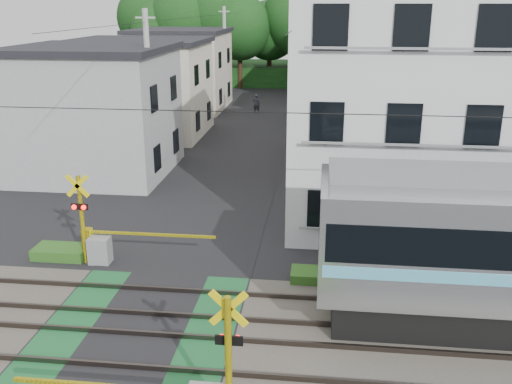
# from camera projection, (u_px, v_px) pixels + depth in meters

# --- Properties ---
(ground) EXTENTS (120.00, 120.00, 0.00)m
(ground) POSITION_uv_depth(u_px,v_px,m) (141.00, 325.00, 15.29)
(ground) COLOR black
(track_bed) EXTENTS (120.00, 120.00, 0.14)m
(track_bed) POSITION_uv_depth(u_px,v_px,m) (141.00, 324.00, 15.27)
(track_bed) COLOR #47423A
(track_bed) RESTS_ON ground
(crossing_signal_far) EXTENTS (4.74, 0.65, 3.09)m
(crossing_signal_far) POSITION_uv_depth(u_px,v_px,m) (97.00, 242.00, 18.79)
(crossing_signal_far) COLOR yellow
(crossing_signal_far) RESTS_ON ground
(apartment_block) EXTENTS (10.20, 8.36, 9.30)m
(apartment_block) POSITION_uv_depth(u_px,v_px,m) (424.00, 101.00, 21.84)
(apartment_block) COLOR silver
(apartment_block) RESTS_ON ground
(houses_row) EXTENTS (22.07, 31.35, 6.80)m
(houses_row) POSITION_uv_depth(u_px,v_px,m) (258.00, 80.00, 38.67)
(houses_row) COLOR #9FA1A3
(houses_row) RESTS_ON ground
(tree_hill) EXTENTS (40.00, 14.01, 11.99)m
(tree_hill) POSITION_uv_depth(u_px,v_px,m) (292.00, 27.00, 57.77)
(tree_hill) COLOR #163F15
(tree_hill) RESTS_ON ground
(catenary) EXTENTS (60.00, 5.04, 7.00)m
(catenary) POSITION_uv_depth(u_px,v_px,m) (377.00, 204.00, 13.50)
(catenary) COLOR #2D2D33
(catenary) RESTS_ON ground
(utility_poles) EXTENTS (7.90, 42.00, 8.00)m
(utility_poles) POSITION_uv_depth(u_px,v_px,m) (232.00, 72.00, 35.81)
(utility_poles) COLOR #A5A5A0
(utility_poles) RESTS_ON ground
(pedestrian) EXTENTS (0.59, 0.43, 1.50)m
(pedestrian) POSITION_uv_depth(u_px,v_px,m) (257.00, 104.00, 44.57)
(pedestrian) COLOR #292933
(pedestrian) RESTS_ON ground
(weed_patches) EXTENTS (10.25, 8.80, 0.40)m
(weed_patches) POSITION_uv_depth(u_px,v_px,m) (204.00, 325.00, 14.95)
(weed_patches) COLOR #2D5E1E
(weed_patches) RESTS_ON ground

